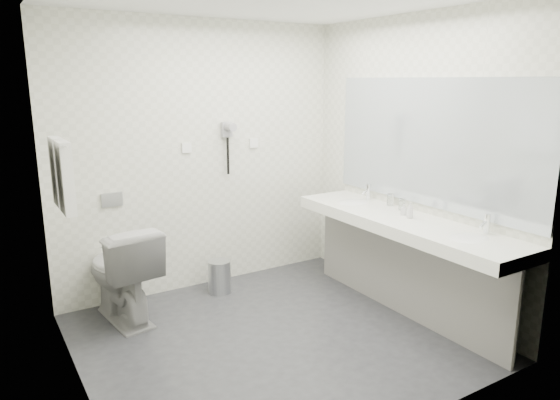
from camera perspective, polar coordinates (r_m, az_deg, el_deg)
floor at (r=4.13m, az=-0.70°, el=-15.00°), size 2.80×2.80×0.00m
wall_back at (r=4.86m, az=-8.71°, el=4.72°), size 2.80×0.00×2.80m
wall_front at (r=2.71m, az=13.58°, el=-2.21°), size 2.80×0.00×2.80m
wall_left at (r=3.24m, az=-22.51°, el=-0.36°), size 0.00×2.60×2.60m
wall_right at (r=4.58m, az=14.47°, el=3.95°), size 0.00×2.60×2.60m
vanity_counter at (r=4.34m, az=13.50°, el=-2.56°), size 0.55×2.20×0.10m
vanity_panel at (r=4.49m, az=13.44°, el=-7.74°), size 0.03×2.15×0.75m
vanity_post_near at (r=3.92m, az=24.76°, el=-11.82°), size 0.06×0.06×0.75m
vanity_post_far at (r=5.25m, az=5.63°, el=-4.37°), size 0.06×0.06×0.75m
mirror at (r=4.41m, az=16.36°, el=6.12°), size 0.02×2.20×1.05m
basin_near at (r=3.93m, az=20.25°, el=-4.18°), size 0.40×0.31×0.05m
basin_far at (r=4.80m, az=8.04°, el=-0.41°), size 0.40×0.31×0.05m
faucet_near at (r=4.05m, az=22.06°, el=-2.48°), size 0.04×0.04×0.15m
faucet_far at (r=4.90m, az=9.83°, el=0.90°), size 0.04×0.04×0.15m
soap_bottle_a at (r=4.40m, az=13.61°, el=-1.05°), size 0.06×0.06×0.10m
soap_bottle_c at (r=4.31m, az=14.29°, el=-1.11°), size 0.06×0.06×0.13m
glass_left at (r=4.57m, az=13.41°, el=-0.49°), size 0.07×0.07×0.10m
glass_right at (r=4.71m, az=12.17°, el=0.03°), size 0.06×0.06×0.11m
toilet at (r=4.44m, az=-17.27°, el=-7.72°), size 0.55×0.86×0.82m
flush_plate at (r=4.64m, az=-18.20°, el=0.03°), size 0.18×0.02×0.12m
pedal_bin at (r=4.89m, az=-6.75°, el=-8.55°), size 0.27×0.27×0.30m
bin_lid at (r=4.84m, az=-6.80°, el=-6.84°), size 0.21×0.21×0.02m
towel_rail at (r=3.73m, az=-23.59°, el=5.91°), size 0.02×0.62×0.02m
towel_near at (r=3.63m, az=-22.79°, el=2.28°), size 0.07×0.24×0.48m
towel_far at (r=3.90m, az=-23.47°, el=2.92°), size 0.07×0.24×0.48m
dryer_cradle at (r=4.90m, az=-5.96°, el=7.83°), size 0.10×0.04×0.14m
dryer_barrel at (r=4.84m, az=-5.60°, el=8.12°), size 0.08×0.14×0.08m
dryer_cord at (r=4.92m, az=-5.82°, el=4.91°), size 0.02×0.02×0.35m
switch_plate_a at (r=4.77m, az=-10.35°, el=5.73°), size 0.09×0.02×0.09m
switch_plate_b at (r=5.07m, az=-2.94°, el=6.35°), size 0.09×0.02×0.09m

